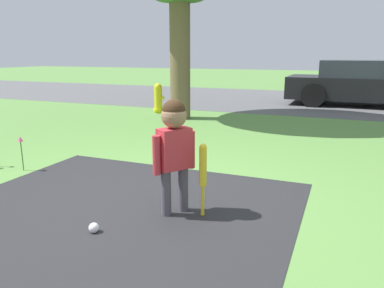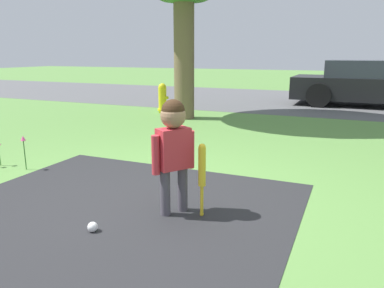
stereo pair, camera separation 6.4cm
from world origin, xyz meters
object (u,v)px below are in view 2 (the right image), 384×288
Objects in this scene: child at (173,141)px; parked_car at (370,84)px; sports_ball at (93,227)px; fire_hydrant at (163,98)px; baseball_bat at (202,170)px.

parked_car is at bearing 22.06° from child.
parked_car reaches higher than child.
sports_ball is 6.18m from fire_hydrant.
parked_car is (2.17, 8.94, 0.54)m from sports_ball.
baseball_bat reaches higher than sports_ball.
baseball_bat is 0.93× the size of fire_hydrant.
child is at bearing 53.67° from sports_ball.
sports_ball is 0.02× the size of parked_car.
child is 8.53m from parked_car.
sports_ball is 0.12× the size of fire_hydrant.
child is 12.31× the size of sports_ball.
baseball_bat is 7.89× the size of sports_ball.
fire_hydrant reaches higher than sports_ball.
child is 1.45× the size of fire_hydrant.
child is 0.35m from baseball_bat.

